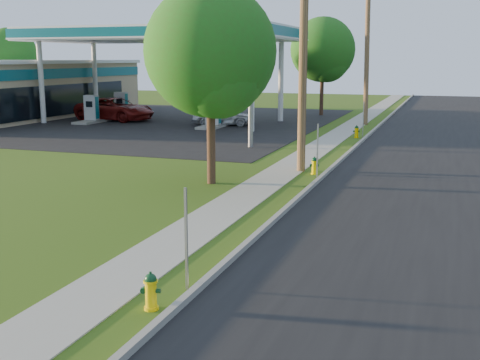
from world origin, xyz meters
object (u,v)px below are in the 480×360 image
(car_red, at_px, (115,109))
(hydrant_mid, at_px, (314,166))
(fuel_pump_sw, at_px, (121,108))
(hydrant_near, at_px, (151,291))
(tree_lot, at_px, (324,52))
(fuel_pump_ne, at_px, (213,116))
(tree_back, at_px, (11,56))
(hydrant_far, at_px, (357,132))
(utility_pole_mid, at_px, (303,42))
(fuel_pump_nw, at_px, (92,112))
(fuel_pump_se, at_px, (234,111))
(price_pylon, at_px, (251,36))
(car_silver, at_px, (222,115))
(tree_verge, at_px, (212,57))
(utility_pole_far, at_px, (367,52))

(car_red, bearing_deg, hydrant_mid, -122.52)
(fuel_pump_sw, distance_m, hydrant_mid, 25.47)
(hydrant_near, height_order, car_red, car_red)
(fuel_pump_sw, distance_m, tree_lot, 15.96)
(fuel_pump_ne, height_order, hydrant_mid, fuel_pump_ne)
(tree_back, bearing_deg, hydrant_far, -18.70)
(utility_pole_mid, height_order, tree_lot, utility_pole_mid)
(utility_pole_mid, bearing_deg, fuel_pump_nw, 144.01)
(fuel_pump_se, bearing_deg, fuel_pump_nw, -156.04)
(hydrant_mid, bearing_deg, price_pylon, 127.24)
(fuel_pump_sw, height_order, tree_lot, tree_lot)
(fuel_pump_se, height_order, price_pylon, price_pylon)
(price_pylon, bearing_deg, car_red, 144.65)
(utility_pole_mid, bearing_deg, hydrant_near, -87.34)
(car_silver, bearing_deg, tree_verge, -172.53)
(utility_pole_mid, relative_size, hydrant_mid, 14.28)
(fuel_pump_nw, relative_size, fuel_pump_ne, 1.00)
(fuel_pump_ne, height_order, tree_back, tree_back)
(tree_verge, bearing_deg, fuel_pump_sw, 127.29)
(fuel_pump_nw, height_order, fuel_pump_se, same)
(utility_pole_far, height_order, hydrant_far, utility_pole_far)
(utility_pole_far, height_order, hydrant_near, utility_pole_far)
(tree_back, xyz_separation_m, hydrant_near, (32.32, -35.72, -4.21))
(fuel_pump_ne, relative_size, hydrant_near, 4.57)
(fuel_pump_nw, distance_m, tree_back, 16.81)
(car_silver, bearing_deg, hydrant_mid, -159.98)
(fuel_pump_nw, height_order, hydrant_far, fuel_pump_nw)
(utility_pole_mid, height_order, utility_pole_far, utility_pole_mid)
(utility_pole_mid, height_order, hydrant_mid, utility_pole_mid)
(tree_verge, height_order, car_silver, tree_verge)
(tree_verge, height_order, tree_back, tree_back)
(fuel_pump_nw, distance_m, car_red, 2.07)
(fuel_pump_sw, xyz_separation_m, hydrant_mid, (18.54, -17.47, -0.39))
(fuel_pump_se, bearing_deg, tree_verge, -72.21)
(fuel_pump_sw, height_order, hydrant_far, fuel_pump_sw)
(tree_back, bearing_deg, tree_lot, 3.89)
(utility_pole_far, distance_m, tree_back, 31.91)
(fuel_pump_se, distance_m, hydrant_far, 11.22)
(hydrant_near, bearing_deg, fuel_pump_se, 107.18)
(hydrant_near, bearing_deg, fuel_pump_nw, 124.60)
(fuel_pump_se, xyz_separation_m, hydrant_far, (9.44, -6.06, -0.37))
(fuel_pump_nw, bearing_deg, fuel_pump_ne, 0.00)
(fuel_pump_sw, relative_size, tree_lot, 0.43)
(fuel_pump_se, relative_size, tree_back, 0.45)
(tree_lot, bearing_deg, fuel_pump_se, -125.98)
(tree_verge, height_order, hydrant_near, tree_verge)
(fuel_pump_sw, xyz_separation_m, car_red, (0.66, -2.04, 0.09))
(hydrant_mid, bearing_deg, utility_pole_far, 91.97)
(fuel_pump_ne, relative_size, tree_back, 0.45)
(fuel_pump_nw, distance_m, hydrant_near, 32.66)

